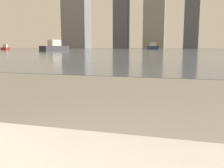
{
  "coord_description": "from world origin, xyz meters",
  "views": [
    {
      "loc": [
        0.67,
        0.26,
        0.84
      ],
      "look_at": [
        0.15,
        2.11,
        0.55
      ],
      "focal_mm": 40.0,
      "sensor_mm": 36.0,
      "label": 1
    }
  ],
  "objects": [
    {
      "name": "harbor_water",
      "position": [
        0.0,
        62.0,
        0.01
      ],
      "size": [
        180.0,
        110.0,
        0.01
      ],
      "color": "slate",
      "rests_on": "ground_plane"
    },
    {
      "name": "harbor_boat_0",
      "position": [
        -21.7,
        41.45,
        0.73
      ],
      "size": [
        3.68,
        5.78,
        2.05
      ],
      "color": "#2D2D33",
      "rests_on": "harbor_water"
    },
    {
      "name": "harbor_boat_1",
      "position": [
        -41.7,
        53.3,
        0.48
      ],
      "size": [
        2.45,
        3.77,
        1.34
      ],
      "color": "maroon",
      "rests_on": "harbor_water"
    },
    {
      "name": "harbor_boat_2",
      "position": [
        -8.19,
        78.32,
        0.75
      ],
      "size": [
        4.16,
        5.87,
        2.1
      ],
      "color": "navy",
      "rests_on": "harbor_water"
    }
  ]
}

